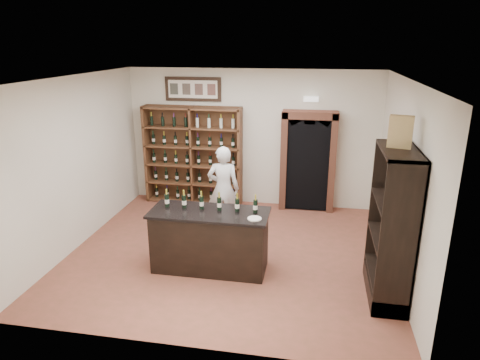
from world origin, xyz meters
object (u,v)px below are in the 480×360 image
at_px(shopkeeper, 223,189).
at_px(counter_bottle_0, 167,200).
at_px(tasting_counter, 210,241).
at_px(wine_crate, 401,132).
at_px(side_cabinet, 391,248).
at_px(wine_shelf, 193,155).

bearing_deg(shopkeeper, counter_bottle_0, 62.65).
relative_size(counter_bottle_0, shopkeeper, 0.18).
xyz_separation_m(tasting_counter, wine_crate, (2.68, -0.22, 1.92)).
bearing_deg(wine_crate, side_cabinet, -44.85).
bearing_deg(shopkeeper, wine_shelf, -59.30).
bearing_deg(counter_bottle_0, tasting_counter, -6.69).
bearing_deg(counter_bottle_0, side_cabinet, -6.37).
relative_size(wine_shelf, counter_bottle_0, 7.33).
bearing_deg(side_cabinet, wine_shelf, 139.79).
distance_m(tasting_counter, shopkeeper, 1.59).
xyz_separation_m(wine_shelf, side_cabinet, (3.82, -3.23, -0.35)).
xyz_separation_m(wine_shelf, tasting_counter, (1.10, -2.93, -0.61)).
height_order(side_cabinet, shopkeeper, side_cabinet).
xyz_separation_m(side_cabinet, shopkeeper, (-2.84, 1.84, 0.09)).
height_order(wine_shelf, shopkeeper, wine_shelf).
relative_size(wine_shelf, side_cabinet, 1.00).
distance_m(side_cabinet, wine_crate, 1.66).
distance_m(shopkeeper, wine_crate, 3.66).
bearing_deg(shopkeeper, wine_crate, 142.94).
height_order(counter_bottle_0, side_cabinet, side_cabinet).
bearing_deg(wine_shelf, tasting_counter, -69.44).
xyz_separation_m(tasting_counter, side_cabinet, (2.72, -0.30, 0.26)).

